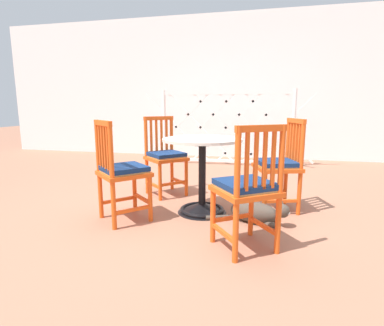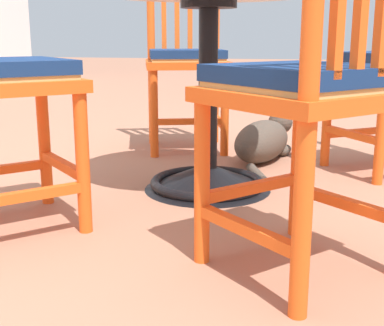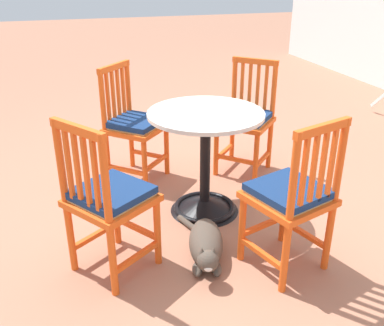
{
  "view_description": "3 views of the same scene",
  "coord_description": "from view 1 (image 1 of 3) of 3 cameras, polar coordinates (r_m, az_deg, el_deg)",
  "views": [
    {
      "loc": [
        0.68,
        -2.62,
        1.03
      ],
      "look_at": [
        0.02,
        0.22,
        0.49
      ],
      "focal_mm": 28.59,
      "sensor_mm": 36.0,
      "label": 1
    },
    {
      "loc": [
        -1.79,
        -0.16,
        0.57
      ],
      "look_at": [
        -0.01,
        0.23,
        0.13
      ],
      "focal_mm": 49.64,
      "sensor_mm": 36.0,
      "label": 2
    },
    {
      "loc": [
        2.68,
        -0.66,
        1.6
      ],
      "look_at": [
        -0.0,
        0.15,
        0.32
      ],
      "focal_mm": 41.04,
      "sensor_mm": 36.0,
      "label": 3
    }
  ],
  "objects": [
    {
      "name": "cafe_table",
      "position": [
        2.97,
        1.9,
        -3.95
      ],
      "size": [
        0.76,
        0.76,
        0.73
      ],
      "color": "black",
      "rests_on": "ground_plane"
    },
    {
      "name": "orange_chair_by_planter",
      "position": [
        3.14,
        15.89,
        -0.55
      ],
      "size": [
        0.5,
        0.5,
        0.91
      ],
      "color": "#EA5619",
      "rests_on": "ground_plane"
    },
    {
      "name": "orange_chair_near_fence",
      "position": [
        2.81,
        -12.99,
        -1.7
      ],
      "size": [
        0.57,
        0.57,
        0.91
      ],
      "color": "#EA5619",
      "rests_on": "ground_plane"
    },
    {
      "name": "lattice_fence_panel",
      "position": [
        5.46,
        6.32,
        6.58
      ],
      "size": [
        3.01,
        0.06,
        1.31
      ],
      "color": "white",
      "rests_on": "ground_plane"
    },
    {
      "name": "ground_plane",
      "position": [
        2.9,
        -1.41,
        -10.25
      ],
      "size": [
        24.0,
        24.0,
        0.0
      ],
      "primitive_type": "plane",
      "color": "#A36B51"
    },
    {
      "name": "orange_chair_facing_out",
      "position": [
        3.57,
        -5.02,
        1.14
      ],
      "size": [
        0.57,
        0.57,
        0.91
      ],
      "color": "#EA5619",
      "rests_on": "ground_plane"
    },
    {
      "name": "building_wall_backdrop",
      "position": [
        6.37,
        7.1,
        13.81
      ],
      "size": [
        10.0,
        0.2,
        2.8
      ],
      "primitive_type": "cube",
      "color": "white",
      "rests_on": "ground_plane"
    },
    {
      "name": "orange_chair_tucked_in",
      "position": [
        2.21,
        10.18,
        -4.91
      ],
      "size": [
        0.56,
        0.56,
        0.91
      ],
      "color": "#EA5619",
      "rests_on": "ground_plane"
    },
    {
      "name": "tabby_cat",
      "position": [
        2.81,
        12.21,
        -9.07
      ],
      "size": [
        0.75,
        0.31,
        0.23
      ],
      "color": "#4C4238",
      "rests_on": "ground_plane"
    }
  ]
}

